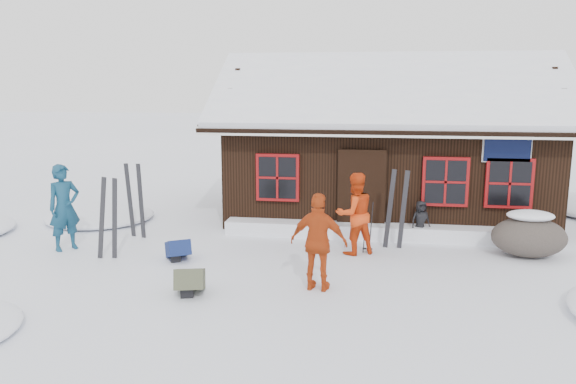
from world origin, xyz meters
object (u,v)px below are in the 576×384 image
object	(u,v)px
boulder	(529,236)
ski_pair_left	(108,219)
backpack_olive	(190,284)
backpack_blue	(178,252)
skier_crouched	(421,221)
ski_poles	(368,228)
skier_teal	(64,207)
skier_orange_left	(355,214)
skier_orange_right	(319,242)

from	to	relation	value
boulder	ski_pair_left	bearing A→B (deg)	-170.38
boulder	backpack_olive	size ratio (longest dim) A/B	2.35
backpack_blue	skier_crouched	bearing A→B (deg)	-6.02
ski_poles	skier_crouched	bearing A→B (deg)	43.69
skier_teal	skier_orange_left	distance (m)	6.23
ski_poles	boulder	bearing A→B (deg)	3.74
ski_pair_left	ski_poles	xyz separation A→B (m)	(5.25, 1.23, -0.29)
boulder	skier_teal	bearing A→B (deg)	-174.25
ski_pair_left	backpack_blue	size ratio (longest dim) A/B	3.00
ski_pair_left	boulder	bearing A→B (deg)	14.81
skier_orange_left	skier_teal	bearing A→B (deg)	-23.25
skier_orange_right	ski_poles	xyz separation A→B (m)	(0.82, 2.39, -0.32)
skier_orange_right	ski_pair_left	xyz separation A→B (m)	(-4.43, 1.15, -0.03)
ski_pair_left	skier_crouched	bearing A→B (deg)	25.37
skier_teal	backpack_olive	xyz separation A→B (m)	(3.51, -2.15, -0.76)
backpack_blue	backpack_olive	bearing A→B (deg)	-94.74
backpack_blue	backpack_olive	distance (m)	1.99
skier_orange_right	skier_crouched	distance (m)	4.06
skier_teal	ski_poles	xyz separation A→B (m)	(6.48, 0.77, -0.40)
ski_pair_left	backpack_blue	xyz separation A→B (m)	(1.42, 0.12, -0.67)
skier_teal	skier_orange_left	bearing A→B (deg)	-46.27
boulder	backpack_olive	xyz separation A→B (m)	(-6.29, -3.13, -0.27)
backpack_olive	ski_poles	bearing A→B (deg)	30.96
skier_orange_right	ski_poles	bearing A→B (deg)	-99.52
skier_teal	skier_orange_left	size ratio (longest dim) A/B	1.08
skier_orange_left	ski_poles	world-z (taller)	skier_orange_left
boulder	ski_poles	size ratio (longest dim) A/B	1.31
ski_pair_left	backpack_olive	xyz separation A→B (m)	(2.28, -1.68, -0.65)
skier_orange_right	boulder	xyz separation A→B (m)	(4.14, 2.60, -0.41)
ski_poles	ski_pair_left	bearing A→B (deg)	-166.77
backpack_blue	ski_pair_left	bearing A→B (deg)	154.72
skier_orange_left	skier_crouched	world-z (taller)	skier_orange_left
skier_crouched	ski_pair_left	world-z (taller)	ski_pair_left
skier_orange_right	boulder	distance (m)	4.90
skier_crouched	backpack_olive	world-z (taller)	skier_crouched
skier_orange_right	ski_pair_left	bearing A→B (deg)	-5.12
skier_orange_left	backpack_blue	size ratio (longest dim) A/B	2.97
skier_crouched	backpack_olive	bearing A→B (deg)	-156.56
ski_pair_left	backpack_olive	bearing A→B (deg)	-31.23
boulder	backpack_blue	xyz separation A→B (m)	(-7.15, -1.33, -0.29)
skier_teal	boulder	size ratio (longest dim) A/B	1.24
backpack_olive	backpack_blue	bearing A→B (deg)	101.92
ski_pair_left	backpack_blue	world-z (taller)	ski_pair_left
skier_teal	backpack_blue	distance (m)	2.78
skier_orange_left	ski_pair_left	bearing A→B (deg)	-16.61
ski_poles	backpack_olive	xyz separation A→B (m)	(-2.97, -2.92, -0.36)
skier_orange_left	backpack_blue	world-z (taller)	skier_orange_left
skier_crouched	backpack_blue	size ratio (longest dim) A/B	1.60
skier_orange_right	ski_poles	world-z (taller)	skier_orange_right
skier_orange_right	boulder	world-z (taller)	skier_orange_right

